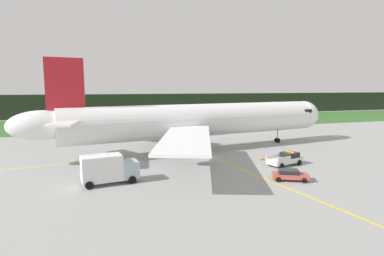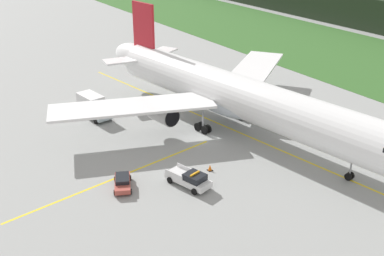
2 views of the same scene
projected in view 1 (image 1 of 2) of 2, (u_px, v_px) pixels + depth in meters
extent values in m
plane|color=#949694|center=(203.00, 157.00, 48.93)|extent=(320.00, 320.00, 0.00)
cube|color=#336228|center=(150.00, 123.00, 96.52)|extent=(320.00, 36.41, 0.04)
cube|color=#202C1C|center=(139.00, 105.00, 119.96)|extent=(288.00, 7.60, 8.37)
cube|color=yellow|center=(200.00, 150.00, 54.48)|extent=(73.15, 11.25, 0.01)
cube|color=yellow|center=(269.00, 180.00, 36.87)|extent=(4.45, 27.78, 0.01)
cylinder|color=white|center=(200.00, 120.00, 53.77)|extent=(46.52, 12.42, 5.64)
ellipsoid|color=white|center=(303.00, 115.00, 64.26)|extent=(6.97, 6.50, 5.64)
ellipsoid|color=white|center=(42.00, 125.00, 42.99)|extent=(9.55, 5.52, 4.23)
ellipsoid|color=#B4BEC8|center=(188.00, 130.00, 52.98)|extent=(13.81, 7.80, 3.10)
cube|color=black|center=(299.00, 110.00, 63.55)|extent=(2.57, 5.57, 0.70)
cube|color=white|center=(135.00, 120.00, 61.09)|extent=(17.80, 21.08, 0.35)
cylinder|color=#A1A1A1|center=(151.00, 127.00, 59.23)|extent=(4.56, 3.22, 2.62)
cylinder|color=black|center=(162.00, 127.00, 60.17)|extent=(0.48, 2.40, 2.41)
cube|color=white|center=(187.00, 138.00, 39.60)|extent=(12.92, 22.57, 0.35)
cylinder|color=#A1A1A1|center=(191.00, 142.00, 43.67)|extent=(4.56, 3.22, 2.62)
cylinder|color=black|center=(204.00, 141.00, 44.60)|extent=(0.48, 2.40, 2.41)
cube|color=red|center=(65.00, 89.00, 43.73)|extent=(5.24, 1.21, 8.71)
cube|color=white|center=(61.00, 118.00, 47.31)|extent=(5.85, 7.48, 0.28)
cube|color=white|center=(65.00, 123.00, 40.90)|extent=(4.22, 7.21, 0.28)
cylinder|color=gray|center=(277.00, 134.00, 61.85)|extent=(0.20, 0.20, 2.53)
cylinder|color=black|center=(276.00, 140.00, 62.25)|extent=(0.92, 0.35, 0.90)
cylinder|color=black|center=(278.00, 140.00, 61.78)|extent=(0.92, 0.35, 0.90)
cylinder|color=gray|center=(174.00, 138.00, 56.07)|extent=(0.28, 0.28, 2.53)
cylinder|color=black|center=(179.00, 145.00, 56.23)|extent=(1.23, 0.47, 1.20)
cylinder|color=black|center=(177.00, 144.00, 56.85)|extent=(1.23, 0.47, 1.20)
cylinder|color=black|center=(171.00, 146.00, 55.62)|extent=(1.23, 0.47, 1.20)
cylinder|color=black|center=(170.00, 145.00, 56.25)|extent=(1.23, 0.47, 1.20)
cylinder|color=gray|center=(192.00, 145.00, 49.53)|extent=(0.28, 0.28, 2.53)
cylinder|color=black|center=(195.00, 152.00, 50.31)|extent=(1.23, 0.47, 1.20)
cylinder|color=black|center=(197.00, 153.00, 49.69)|extent=(1.23, 0.47, 1.20)
cylinder|color=black|center=(187.00, 153.00, 49.71)|extent=(1.23, 0.47, 1.20)
cylinder|color=black|center=(189.00, 153.00, 49.08)|extent=(1.23, 0.47, 1.20)
cube|color=silver|center=(285.00, 160.00, 43.93)|extent=(5.81, 3.45, 0.70)
cube|color=black|center=(290.00, 155.00, 44.36)|extent=(2.61, 2.42, 0.70)
cube|color=silver|center=(273.00, 156.00, 43.97)|extent=(2.55, 0.79, 0.45)
cube|color=silver|center=(284.00, 159.00, 42.33)|extent=(2.55, 0.79, 0.45)
cube|color=orange|center=(290.00, 152.00, 44.31)|extent=(0.58, 1.45, 0.16)
cylinder|color=black|center=(288.00, 160.00, 45.85)|extent=(0.80, 0.43, 0.76)
cylinder|color=black|center=(299.00, 162.00, 44.09)|extent=(0.80, 0.43, 0.76)
cylinder|color=black|center=(270.00, 163.00, 43.86)|extent=(0.80, 0.43, 0.76)
cylinder|color=black|center=(282.00, 166.00, 42.10)|extent=(0.80, 0.43, 0.76)
cube|color=#A2B5BB|center=(129.00, 169.00, 36.54)|extent=(2.22, 2.65, 2.00)
cube|color=silver|center=(102.00, 168.00, 35.13)|extent=(4.75, 3.01, 2.93)
cylinder|color=#99999E|center=(110.00, 180.00, 35.71)|extent=(0.78, 0.21, 1.04)
cylinder|color=#99999E|center=(94.00, 182.00, 34.95)|extent=(0.78, 0.21, 1.04)
cylinder|color=black|center=(127.00, 175.00, 37.75)|extent=(0.93, 0.38, 0.90)
cylinder|color=black|center=(132.00, 180.00, 35.60)|extent=(0.93, 0.38, 0.90)
cylinder|color=black|center=(87.00, 180.00, 35.73)|extent=(0.93, 0.38, 0.90)
cylinder|color=black|center=(89.00, 185.00, 33.58)|extent=(0.93, 0.38, 0.90)
cube|color=#B04A3F|center=(290.00, 176.00, 36.81)|extent=(4.51, 3.36, 0.55)
cube|color=black|center=(288.00, 172.00, 36.78)|extent=(2.76, 2.38, 0.45)
cylinder|color=black|center=(301.00, 176.00, 37.51)|extent=(0.62, 0.42, 0.60)
cylinder|color=black|center=(304.00, 181.00, 35.78)|extent=(0.62, 0.42, 0.60)
cylinder|color=black|center=(277.00, 175.00, 37.92)|extent=(0.62, 0.42, 0.60)
cylinder|color=black|center=(278.00, 180.00, 36.19)|extent=(0.62, 0.42, 0.60)
cube|color=black|center=(262.00, 160.00, 47.39)|extent=(0.60, 0.60, 0.03)
cone|color=orange|center=(262.00, 157.00, 47.34)|extent=(0.46, 0.46, 0.73)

